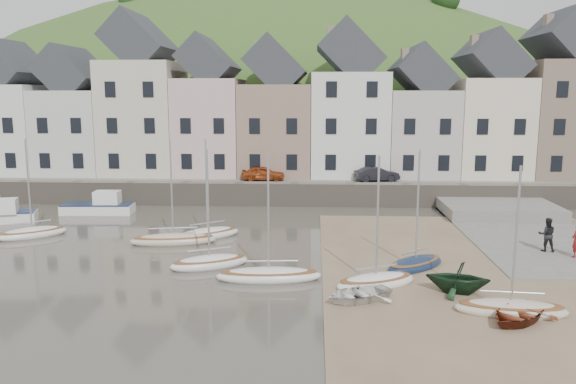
# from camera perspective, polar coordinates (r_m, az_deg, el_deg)

# --- Properties ---
(ground) EXTENTS (160.00, 160.00, 0.00)m
(ground) POSITION_cam_1_polar(r_m,az_deg,el_deg) (29.25, -0.57, -7.84)
(ground) COLOR #484239
(ground) RESTS_ON ground
(quay_land) EXTENTS (90.00, 30.00, 1.50)m
(quay_land) POSITION_cam_1_polar(r_m,az_deg,el_deg) (60.38, 1.18, 2.15)
(quay_land) COLOR #3A5D25
(quay_land) RESTS_ON ground
(quay_street) EXTENTS (70.00, 7.00, 0.10)m
(quay_street) POSITION_cam_1_polar(r_m,az_deg,el_deg) (48.89, 0.81, 1.26)
(quay_street) COLOR slate
(quay_street) RESTS_ON quay_land
(seawall) EXTENTS (70.00, 1.20, 1.80)m
(seawall) POSITION_cam_1_polar(r_m,az_deg,el_deg) (45.55, 0.66, -0.22)
(seawall) COLOR slate
(seawall) RESTS_ON ground
(beach) EXTENTS (18.00, 26.00, 0.06)m
(beach) POSITION_cam_1_polar(r_m,az_deg,el_deg) (30.67, 20.61, -7.59)
(beach) COLOR #756047
(beach) RESTS_ON ground
(slipway) EXTENTS (8.00, 18.00, 0.12)m
(slipway) POSITION_cam_1_polar(r_m,az_deg,el_deg) (39.24, 22.65, -3.91)
(slipway) COLOR slate
(slipway) RESTS_ON ground
(hillside) EXTENTS (134.40, 84.00, 84.00)m
(hillside) POSITION_cam_1_polar(r_m,az_deg,el_deg) (92.08, -1.52, -7.06)
(hillside) COLOR #3A5D25
(hillside) RESTS_ON ground
(townhouse_terrace) EXTENTS (61.05, 8.00, 13.93)m
(townhouse_terrace) POSITION_cam_1_polar(r_m,az_deg,el_deg) (51.83, 2.92, 8.15)
(townhouse_terrace) COLOR silver
(townhouse_terrace) RESTS_ON quay_land
(sailboat_0) EXTENTS (4.20, 3.66, 6.32)m
(sailboat_0) POSITION_cam_1_polar(r_m,az_deg,el_deg) (39.18, -24.02, -3.72)
(sailboat_0) COLOR white
(sailboat_0) RESTS_ON ground
(sailboat_1) EXTENTS (4.32, 3.70, 6.32)m
(sailboat_1) POSITION_cam_1_polar(r_m,az_deg,el_deg) (35.95, -7.97, -4.11)
(sailboat_1) COLOR white
(sailboat_1) RESTS_ON ground
(sailboat_2) EXTENTS (5.31, 2.40, 6.32)m
(sailboat_2) POSITION_cam_1_polar(r_m,az_deg,el_deg) (34.95, -11.30, -4.62)
(sailboat_2) COLOR beige
(sailboat_2) RESTS_ON ground
(sailboat_3) EXTENTS (4.36, 3.10, 6.32)m
(sailboat_3) POSITION_cam_1_polar(r_m,az_deg,el_deg) (30.08, -7.79, -6.90)
(sailboat_3) COLOR white
(sailboat_3) RESTS_ON ground
(sailboat_4) EXTENTS (5.20, 1.93, 6.32)m
(sailboat_4) POSITION_cam_1_polar(r_m,az_deg,el_deg) (27.85, -1.92, -8.20)
(sailboat_4) COLOR white
(sailboat_4) RESTS_ON ground
(sailboat_5) EXTENTS (3.85, 3.66, 6.32)m
(sailboat_5) POSITION_cam_1_polar(r_m,az_deg,el_deg) (30.22, 12.51, -6.97)
(sailboat_5) COLOR #152543
(sailboat_5) RESTS_ON ground
(sailboat_6) EXTENTS (4.27, 3.02, 6.32)m
(sailboat_6) POSITION_cam_1_polar(r_m,az_deg,el_deg) (27.25, 8.70, -8.72)
(sailboat_6) COLOR white
(sailboat_6) RESTS_ON ground
(sailboat_7) EXTENTS (4.62, 1.93, 6.32)m
(sailboat_7) POSITION_cam_1_polar(r_m,az_deg,el_deg) (25.41, 21.24, -10.71)
(sailboat_7) COLOR beige
(sailboat_7) RESTS_ON ground
(motorboat_2) EXTENTS (5.27, 2.01, 1.70)m
(motorboat_2) POSITION_cam_1_polar(r_m,az_deg,el_deg) (44.76, -18.14, -1.31)
(motorboat_2) COLOR white
(motorboat_2) RESTS_ON ground
(rowboat_white) EXTENTS (3.67, 3.33, 0.62)m
(rowboat_white) POSITION_cam_1_polar(r_m,az_deg,el_deg) (25.24, 6.96, -9.96)
(rowboat_white) COLOR white
(rowboat_white) RESTS_ON beach
(rowboat_green) EXTENTS (3.25, 2.97, 1.45)m
(rowboat_green) POSITION_cam_1_polar(r_m,az_deg,el_deg) (26.90, 16.48, -8.11)
(rowboat_green) COLOR #16331C
(rowboat_green) RESTS_ON beach
(rowboat_red) EXTENTS (3.85, 3.83, 0.66)m
(rowboat_red) POSITION_cam_1_polar(r_m,az_deg,el_deg) (24.62, 21.82, -11.10)
(rowboat_red) COLOR maroon
(rowboat_red) RESTS_ON beach
(person_dark) EXTENTS (1.04, 0.87, 1.91)m
(person_dark) POSITION_cam_1_polar(r_m,az_deg,el_deg) (35.18, 24.29, -3.87)
(person_dark) COLOR black
(person_dark) RESTS_ON slipway
(car_left) EXTENTS (3.64, 1.59, 1.22)m
(car_left) POSITION_cam_1_polar(r_m,az_deg,el_deg) (47.98, -2.49, 1.88)
(car_left) COLOR #9A3E16
(car_left) RESTS_ON quay_street
(car_right) EXTENTS (3.86, 2.06, 1.21)m
(car_right) POSITION_cam_1_polar(r_m,az_deg,el_deg) (48.05, 8.79, 1.77)
(car_right) COLOR black
(car_right) RESTS_ON quay_street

